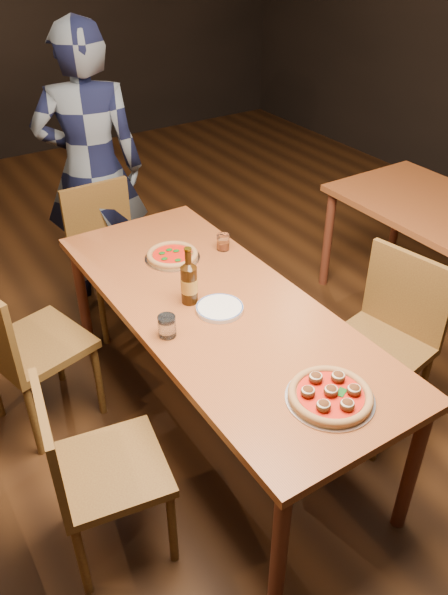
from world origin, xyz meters
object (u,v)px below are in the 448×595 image
chair_main_e (376,348)px  pizza_margherita (172,255)px  chair_main_sw (37,343)px  plate_stack (220,308)px  beer_bottle (189,284)px  water_glass (167,326)px  chair_end (114,258)px  pizza_meatball (330,395)px  chair_main_nw (110,468)px  amber_glass (223,242)px  diner (92,170)px  table_main (218,318)px

chair_main_e → pizza_margherita: size_ratio=3.38×
chair_main_sw → chair_main_e: 1.66m
chair_main_e → plate_stack: 0.81m
plate_stack → beer_bottle: bearing=120.8°
water_glass → chair_end: bearing=78.2°
chair_main_sw → beer_bottle: (0.62, -0.44, 0.37)m
plate_stack → pizza_meatball: bearing=-86.9°
pizza_margherita → pizza_meatball: bearing=-90.3°
chair_main_e → plate_stack: size_ratio=4.48×
chair_main_nw → chair_main_sw: size_ratio=0.94×
pizza_meatball → water_glass: 0.74m
amber_glass → pizza_margherita: bearing=167.7°
diner → beer_bottle: bearing=108.2°
beer_bottle → amber_glass: (0.39, 0.33, -0.06)m
pizza_meatball → beer_bottle: (-0.12, 0.83, 0.08)m
chair_main_sw → amber_glass: size_ratio=11.23×
plate_stack → diner: diner is taller
chair_main_e → water_glass: bearing=-119.1°
amber_glass → diner: diner is taller
amber_glass → diner: 1.11m
chair_main_nw → table_main: bearing=-54.3°
pizza_meatball → water_glass: water_glass is taller
chair_end → amber_glass: size_ratio=10.80×
chair_main_e → beer_bottle: bearing=-133.5°
chair_main_e → diner: 2.04m
chair_main_e → water_glass: (-0.96, 0.32, 0.32)m
amber_glass → chair_end: bearing=116.4°
chair_main_sw → amber_glass: 1.07m
table_main → chair_main_nw: (-0.72, -0.35, -0.23)m
chair_end → water_glass: size_ratio=9.60×
plate_stack → amber_glass: 0.56m
plate_stack → water_glass: water_glass is taller
chair_main_nw → plate_stack: (0.70, 0.31, 0.31)m
beer_bottle → amber_glass: size_ratio=3.23×
plate_stack → beer_bottle: size_ratio=0.78×
chair_main_nw → chair_main_sw: chair_main_sw is taller
table_main → beer_bottle: beer_bottle is taller
table_main → water_glass: size_ratio=20.90×
diner → chair_main_sw: bearing=75.3°
beer_bottle → amber_glass: beer_bottle is taller
pizza_margherita → water_glass: water_glass is taller
diner → table_main: bearing=112.1°
beer_bottle → chair_end: bearing=87.5°
water_glass → amber_glass: size_ratio=1.12×
chair_main_nw → diner: bearing=-11.8°
water_glass → diner: (0.31, 1.57, 0.10)m
beer_bottle → water_glass: size_ratio=2.87×
table_main → chair_end: (-0.05, 1.13, -0.22)m
chair_main_nw → diner: (0.73, 1.84, 0.44)m
pizza_meatball → beer_bottle: size_ratio=1.21×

